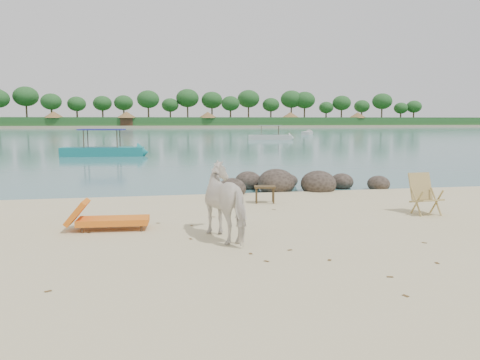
{
  "coord_description": "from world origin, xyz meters",
  "views": [
    {
      "loc": [
        -1.51,
        -9.03,
        2.46
      ],
      "look_at": [
        0.55,
        2.0,
        1.0
      ],
      "focal_mm": 35.0,
      "sensor_mm": 36.0,
      "label": 1
    }
  ],
  "objects_px": {
    "deck_chair": "(427,196)",
    "side_table": "(265,196)",
    "lounge_chair": "(113,218)",
    "boulders": "(291,184)",
    "cow": "(230,202)",
    "boat_near": "(102,133)"
  },
  "relations": [
    {
      "from": "cow",
      "to": "lounge_chair",
      "type": "bearing_deg",
      "value": -45.57
    },
    {
      "from": "boulders",
      "to": "deck_chair",
      "type": "bearing_deg",
      "value": -67.01
    },
    {
      "from": "boulders",
      "to": "boat_near",
      "type": "xyz_separation_m",
      "value": [
        -8.18,
        17.67,
        1.31
      ]
    },
    {
      "from": "lounge_chair",
      "to": "deck_chair",
      "type": "distance_m",
      "value": 7.77
    },
    {
      "from": "lounge_chair",
      "to": "deck_chair",
      "type": "relative_size",
      "value": 1.84
    },
    {
      "from": "deck_chair",
      "to": "cow",
      "type": "bearing_deg",
      "value": -168.5
    },
    {
      "from": "boulders",
      "to": "deck_chair",
      "type": "height_order",
      "value": "deck_chair"
    },
    {
      "from": "boat_near",
      "to": "lounge_chair",
      "type": "bearing_deg",
      "value": -78.06
    },
    {
      "from": "side_table",
      "to": "deck_chair",
      "type": "bearing_deg",
      "value": -22.66
    },
    {
      "from": "cow",
      "to": "deck_chair",
      "type": "relative_size",
      "value": 1.75
    },
    {
      "from": "boulders",
      "to": "boat_near",
      "type": "height_order",
      "value": "boat_near"
    },
    {
      "from": "boulders",
      "to": "cow",
      "type": "relative_size",
      "value": 3.41
    },
    {
      "from": "boat_near",
      "to": "side_table",
      "type": "bearing_deg",
      "value": -66.28
    },
    {
      "from": "side_table",
      "to": "boat_near",
      "type": "bearing_deg",
      "value": 118.45
    },
    {
      "from": "side_table",
      "to": "deck_chair",
      "type": "height_order",
      "value": "deck_chair"
    },
    {
      "from": "boat_near",
      "to": "boulders",
      "type": "bearing_deg",
      "value": -59.51
    },
    {
      "from": "deck_chair",
      "to": "side_table",
      "type": "bearing_deg",
      "value": 143.51
    },
    {
      "from": "cow",
      "to": "lounge_chair",
      "type": "xyz_separation_m",
      "value": [
        -2.42,
        1.2,
        -0.49
      ]
    },
    {
      "from": "deck_chair",
      "to": "boat_near",
      "type": "xyz_separation_m",
      "value": [
        -10.29,
        22.64,
        0.98
      ]
    },
    {
      "from": "cow",
      "to": "deck_chair",
      "type": "distance_m",
      "value": 5.54
    },
    {
      "from": "side_table",
      "to": "boat_near",
      "type": "height_order",
      "value": "boat_near"
    },
    {
      "from": "boulders",
      "to": "side_table",
      "type": "relative_size",
      "value": 10.24
    }
  ]
}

